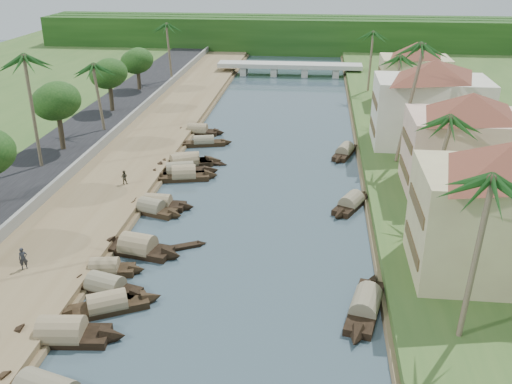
# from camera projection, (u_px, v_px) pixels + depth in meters

# --- Properties ---
(ground) EXTENTS (220.00, 220.00, 0.00)m
(ground) POSITION_uv_depth(u_px,v_px,m) (242.00, 259.00, 46.37)
(ground) COLOR #34464F
(ground) RESTS_ON ground
(left_bank) EXTENTS (10.00, 180.00, 0.80)m
(left_bank) POSITION_uv_depth(u_px,v_px,m) (127.00, 162.00, 66.04)
(left_bank) COLOR brown
(left_bank) RESTS_ON ground
(right_bank) EXTENTS (16.00, 180.00, 1.20)m
(right_bank) POSITION_uv_depth(u_px,v_px,m) (437.00, 172.00, 62.51)
(right_bank) COLOR #315221
(right_bank) RESTS_ON ground
(road) EXTENTS (8.00, 180.00, 1.40)m
(road) POSITION_uv_depth(u_px,v_px,m) (57.00, 157.00, 66.76)
(road) COLOR black
(road) RESTS_ON ground
(retaining_wall) EXTENTS (0.40, 180.00, 1.10)m
(retaining_wall) POSITION_uv_depth(u_px,v_px,m) (92.00, 153.00, 66.08)
(retaining_wall) COLOR slate
(retaining_wall) RESTS_ON left_bank
(treeline) EXTENTS (120.00, 14.00, 8.00)m
(treeline) POSITION_uv_depth(u_px,v_px,m) (296.00, 34.00, 136.04)
(treeline) COLOR #13360E
(treeline) RESTS_ON ground
(bridge) EXTENTS (28.00, 4.00, 2.40)m
(bridge) POSITION_uv_depth(u_px,v_px,m) (290.00, 67.00, 111.39)
(bridge) COLOR #A8A79D
(bridge) RESTS_ON ground
(building_near) EXTENTS (14.85, 14.85, 10.20)m
(building_near) POSITION_uv_depth(u_px,v_px,m) (504.00, 209.00, 40.14)
(building_near) COLOR #C2BB82
(building_near) RESTS_ON right_bank
(building_mid) EXTENTS (14.11, 14.11, 9.70)m
(building_mid) POSITION_uv_depth(u_px,v_px,m) (466.00, 142.00, 54.74)
(building_mid) COLOR beige
(building_mid) RESTS_ON right_bank
(building_far) EXTENTS (15.59, 15.59, 10.20)m
(building_far) POSITION_uv_depth(u_px,v_px,m) (431.00, 102.00, 67.51)
(building_far) COLOR beige
(building_far) RESTS_ON right_bank
(building_distant) EXTENTS (12.62, 12.62, 9.20)m
(building_distant) POSITION_uv_depth(u_px,v_px,m) (414.00, 73.00, 85.87)
(building_distant) COLOR #C2BB82
(building_distant) RESTS_ON right_bank
(sampan_1) EXTENTS (8.61, 2.71, 2.48)m
(sampan_1) POSITION_uv_depth(u_px,v_px,m) (62.00, 334.00, 36.69)
(sampan_1) COLOR black
(sampan_1) RESTS_ON ground
(sampan_2) EXTENTS (7.68, 5.00, 2.09)m
(sampan_2) POSITION_uv_depth(u_px,v_px,m) (107.00, 306.00, 39.62)
(sampan_2) COLOR black
(sampan_2) RESTS_ON ground
(sampan_3) EXTENTS (7.74, 3.60, 2.07)m
(sampan_3) POSITION_uv_depth(u_px,v_px,m) (106.00, 287.00, 41.79)
(sampan_3) COLOR black
(sampan_3) RESTS_ON ground
(sampan_4) EXTENTS (6.50, 2.25, 1.87)m
(sampan_4) POSITION_uv_depth(u_px,v_px,m) (105.00, 269.00, 44.13)
(sampan_4) COLOR black
(sampan_4) RESTS_ON ground
(sampan_5) EXTENTS (8.24, 3.61, 2.52)m
(sampan_5) POSITION_uv_depth(u_px,v_px,m) (138.00, 248.00, 47.14)
(sampan_5) COLOR black
(sampan_5) RESTS_ON ground
(sampan_6) EXTENTS (6.97, 3.60, 2.06)m
(sampan_6) POSITION_uv_depth(u_px,v_px,m) (152.00, 209.00, 54.19)
(sampan_6) COLOR black
(sampan_6) RESTS_ON ground
(sampan_7) EXTENTS (7.51, 1.93, 2.01)m
(sampan_7) POSITION_uv_depth(u_px,v_px,m) (158.00, 204.00, 55.26)
(sampan_7) COLOR black
(sampan_7) RESTS_ON ground
(sampan_8) EXTENTS (7.80, 3.43, 2.34)m
(sampan_8) POSITION_uv_depth(u_px,v_px,m) (184.00, 176.00, 62.04)
(sampan_8) COLOR black
(sampan_8) RESTS_ON ground
(sampan_9) EXTENTS (8.98, 4.05, 2.23)m
(sampan_9) POSITION_uv_depth(u_px,v_px,m) (180.00, 172.00, 63.14)
(sampan_9) COLOR black
(sampan_9) RESTS_ON ground
(sampan_10) EXTENTS (8.45, 3.83, 2.27)m
(sampan_10) POSITION_uv_depth(u_px,v_px,m) (187.00, 162.00, 66.06)
(sampan_10) COLOR black
(sampan_10) RESTS_ON ground
(sampan_11) EXTENTS (8.57, 5.81, 2.46)m
(sampan_11) POSITION_uv_depth(u_px,v_px,m) (184.00, 164.00, 65.48)
(sampan_11) COLOR black
(sampan_11) RESTS_ON ground
(sampan_12) EXTENTS (7.62, 3.10, 1.84)m
(sampan_12) POSITION_uv_depth(u_px,v_px,m) (204.00, 143.00, 72.55)
(sampan_12) COLOR black
(sampan_12) RESTS_ON ground
(sampan_13) EXTENTS (7.62, 1.90, 2.10)m
(sampan_13) POSITION_uv_depth(u_px,v_px,m) (198.00, 131.00, 76.98)
(sampan_13) COLOR black
(sampan_13) RESTS_ON ground
(sampan_14) EXTENTS (3.75, 9.31, 2.22)m
(sampan_14) POSITION_uv_depth(u_px,v_px,m) (365.00, 306.00, 39.59)
(sampan_14) COLOR black
(sampan_14) RESTS_ON ground
(sampan_15) EXTENTS (4.70, 7.44, 2.05)m
(sampan_15) POSITION_uv_depth(u_px,v_px,m) (351.00, 203.00, 55.37)
(sampan_15) COLOR black
(sampan_15) RESTS_ON ground
(sampan_16) EXTENTS (3.81, 7.99, 1.97)m
(sampan_16) POSITION_uv_depth(u_px,v_px,m) (345.00, 152.00, 69.27)
(sampan_16) COLOR black
(sampan_16) RESTS_ON ground
(canoe_1) EXTENTS (4.22, 2.63, 0.71)m
(canoe_1) POSITION_uv_depth(u_px,v_px,m) (182.00, 247.00, 47.97)
(canoe_1) COLOR black
(canoe_1) RESTS_ON ground
(canoe_2) EXTENTS (5.50, 1.65, 0.79)m
(canoe_2) POSITION_uv_depth(u_px,v_px,m) (206.00, 163.00, 66.67)
(canoe_2) COLOR black
(canoe_2) RESTS_ON ground
(palm_0) EXTENTS (3.20, 3.20, 12.09)m
(palm_0) POSITION_uv_depth(u_px,v_px,m) (487.00, 182.00, 31.29)
(palm_0) COLOR #75654E
(palm_0) RESTS_ON ground
(palm_1) EXTENTS (3.20, 3.20, 10.51)m
(palm_1) POSITION_uv_depth(u_px,v_px,m) (441.00, 120.00, 47.89)
(palm_1) COLOR #75654E
(palm_1) RESTS_ON ground
(palm_2) EXTENTS (3.20, 3.20, 14.40)m
(palm_2) POSITION_uv_depth(u_px,v_px,m) (411.00, 48.00, 58.94)
(palm_2) COLOR #75654E
(palm_2) RESTS_ON ground
(palm_3) EXTENTS (3.20, 3.20, 10.40)m
(palm_3) POSITION_uv_depth(u_px,v_px,m) (398.00, 58.00, 74.84)
(palm_3) COLOR #75654E
(palm_3) RESTS_ON ground
(palm_5) EXTENTS (3.20, 3.20, 13.34)m
(palm_5) POSITION_uv_depth(u_px,v_px,m) (25.00, 59.00, 57.52)
(palm_5) COLOR #75654E
(palm_5) RESTS_ON ground
(palm_6) EXTENTS (3.20, 3.20, 9.89)m
(palm_6) POSITION_uv_depth(u_px,v_px,m) (97.00, 67.00, 71.11)
(palm_6) COLOR #75654E
(palm_6) RESTS_ON ground
(palm_7) EXTENTS (3.20, 3.20, 11.05)m
(palm_7) POSITION_uv_depth(u_px,v_px,m) (372.00, 34.00, 91.41)
(palm_7) COLOR #75654E
(palm_7) RESTS_ON ground
(palm_8) EXTENTS (3.20, 3.20, 11.17)m
(palm_8) POSITION_uv_depth(u_px,v_px,m) (168.00, 26.00, 98.30)
(palm_8) COLOR #75654E
(palm_8) RESTS_ON ground
(tree_3) EXTENTS (5.07, 5.07, 7.83)m
(tree_3) POSITION_uv_depth(u_px,v_px,m) (57.00, 102.00, 65.06)
(tree_3) COLOR #4A3E2A
(tree_3) RESTS_ON ground
(tree_4) EXTENTS (4.84, 4.84, 7.35)m
(tree_4) POSITION_uv_depth(u_px,v_px,m) (109.00, 74.00, 80.92)
(tree_4) COLOR #4A3E2A
(tree_4) RESTS_ON ground
(tree_5) EXTENTS (4.76, 4.76, 6.67)m
(tree_5) POSITION_uv_depth(u_px,v_px,m) (137.00, 61.00, 93.42)
(tree_5) COLOR #4A3E2A
(tree_5) RESTS_ON ground
(tree_6) EXTENTS (4.60, 4.60, 7.18)m
(tree_6) POSITION_uv_depth(u_px,v_px,m) (472.00, 102.00, 67.82)
(tree_6) COLOR #4A3E2A
(tree_6) RESTS_ON ground
(person_near) EXTENTS (0.77, 0.70, 1.76)m
(person_near) POSITION_uv_depth(u_px,v_px,m) (23.00, 259.00, 43.08)
(person_near) COLOR #23252A
(person_near) RESTS_ON left_bank
(person_far) EXTENTS (0.77, 0.63, 1.47)m
(person_far) POSITION_uv_depth(u_px,v_px,m) (124.00, 177.00, 58.65)
(person_far) COLOR #353225
(person_far) RESTS_ON left_bank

